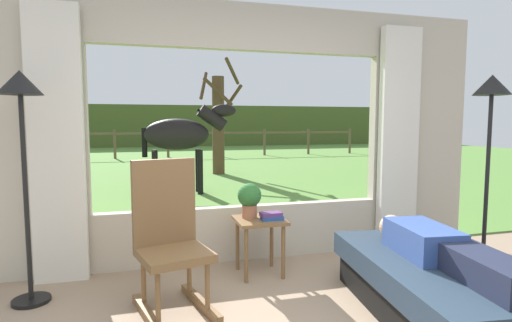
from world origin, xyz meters
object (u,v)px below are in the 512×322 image
book_stack (272,216)px  pasture_tree (219,121)px  side_table (260,229)px  reclining_person (441,249)px  recliner_sofa (435,288)px  potted_plant (249,198)px  horse (181,135)px  rocking_chair (169,237)px  floor_lamp_left (22,117)px  floor_lamp_right (491,114)px

book_stack → pasture_tree: size_ratio=0.07×
side_table → book_stack: size_ratio=2.50×
reclining_person → side_table: bearing=135.7°
pasture_tree → book_stack: bearing=-96.8°
recliner_sofa → potted_plant: bearing=137.7°
book_stack → horse: 4.54m
book_stack → side_table: bearing=144.0°
rocking_chair → book_stack: 1.02m
recliner_sofa → book_stack: 1.43m
book_stack → recliner_sofa: bearing=-51.3°
book_stack → pasture_tree: 7.42m
reclining_person → potted_plant: size_ratio=4.49×
side_table → horse: horse is taller
book_stack → floor_lamp_left: (-1.97, -0.03, 0.89)m
recliner_sofa → pasture_tree: (-0.00, 8.41, 1.22)m
rocking_chair → potted_plant: (0.76, 0.54, 0.16)m
rocking_chair → floor_lamp_right: 2.99m
book_stack → rocking_chair: bearing=-156.1°
floor_lamp_right → horse: size_ratio=1.00×
rocking_chair → pasture_tree: (1.80, 7.73, 0.89)m
side_table → floor_lamp_left: 2.14m
recliner_sofa → floor_lamp_right: 1.74m
side_table → book_stack: (0.09, -0.07, 0.13)m
floor_lamp_right → pasture_tree: 7.86m
floor_lamp_left → pasture_tree: (2.84, 7.35, -0.00)m
potted_plant → pasture_tree: pasture_tree is taller
floor_lamp_left → rocking_chair: bearing=-20.2°
side_table → potted_plant: 0.29m
recliner_sofa → reclining_person: reclining_person is taller
book_stack → horse: bearing=94.9°
floor_lamp_left → horse: size_ratio=0.98×
rocking_chair → horse: 4.97m
rocking_chair → reclining_person: bearing=-36.6°
reclining_person → rocking_chair: rocking_chair is taller
floor_lamp_right → book_stack: bearing=166.2°
pasture_tree → potted_plant: bearing=-98.2°
book_stack → pasture_tree: pasture_tree is taller
rocking_chair → potted_plant: size_ratio=3.50×
recliner_sofa → floor_lamp_right: size_ratio=0.99×
floor_lamp_right → horse: (-2.29, 4.95, -0.31)m
side_table → floor_lamp_right: 2.32m
reclining_person → floor_lamp_right: bearing=39.8°
recliner_sofa → pasture_tree: size_ratio=0.60×
floor_lamp_left → book_stack: bearing=0.8°
side_table → floor_lamp_right: floor_lamp_right is taller
reclining_person → pasture_tree: 8.51m
recliner_sofa → floor_lamp_right: (1.04, 0.62, 1.25)m
reclining_person → potted_plant: (-1.04, 1.26, 0.18)m
potted_plant → floor_lamp_right: size_ratio=0.18×
rocking_chair → horse: bearing=69.0°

